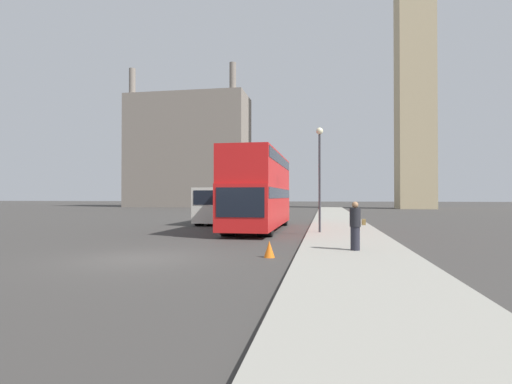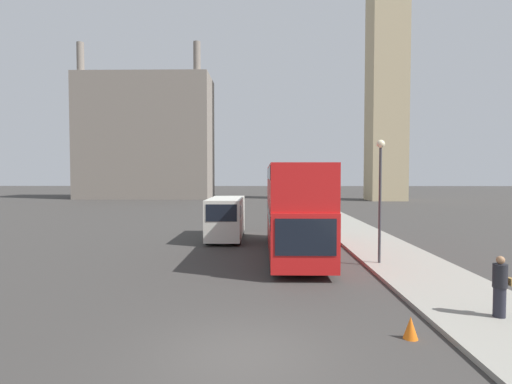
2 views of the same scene
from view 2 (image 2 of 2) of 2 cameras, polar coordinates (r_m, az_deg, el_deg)
The scene contains 7 objects.
ground_plane at distance 9.61m, azimuth -2.10°, elevation -22.33°, with size 300.00×300.00×0.00m, color #383533.
building_block_distant at distance 75.08m, azimuth -15.34°, elevation 7.49°, with size 23.18×10.08×26.48m.
red_double_decker_bus at distance 20.34m, azimuth 5.47°, elevation -1.93°, with size 2.63×11.07×4.51m.
white_van at distance 25.24m, azimuth -4.31°, elevation -3.63°, with size 2.08×5.83×2.61m.
pedestrian at distance 13.01m, azimuth 31.51°, elevation -11.45°, with size 0.53×0.37×1.68m.
street_lamp at distance 18.42m, azimuth 17.33°, elevation 1.41°, with size 0.36×0.36×5.44m.
traffic_cone at distance 11.03m, azimuth 21.21°, elevation -17.63°, with size 0.36×0.36×0.55m.
Camera 2 is at (0.48, -8.72, 4.01)m, focal length 28.00 mm.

